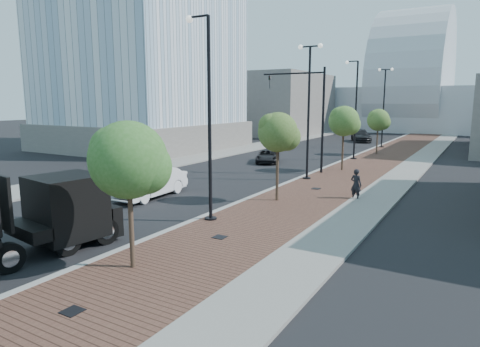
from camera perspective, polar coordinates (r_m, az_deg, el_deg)
The scene contains 23 objects.
sidewalk at distance 46.53m, azimuth 20.54°, elevation 2.42°, with size 7.00×140.00×0.12m, color #4C2D23.
concrete_strip at distance 46.16m, azimuth 23.83°, elevation 2.16°, with size 2.40×140.00×0.13m, color slate.
curb at distance 47.24m, azimuth 16.36°, elevation 2.76°, with size 0.30×140.00×0.14m, color gray.
west_sidewalk at distance 51.90m, azimuth 2.29°, elevation 3.73°, with size 4.00×140.00×0.12m, color slate.
white_sedan at distance 24.89m, azimuth -12.14°, elevation -1.22°, with size 1.81×5.19×1.71m, color white.
dark_car_mid at distance 38.24m, azimuth 3.78°, elevation 2.34°, with size 1.93×4.18×1.16m, color black.
dark_car_far at distance 60.46m, azimuth 16.07°, elevation 4.91°, with size 2.21×5.45×1.58m, color black.
pedestrian at distance 24.41m, azimuth 15.44°, elevation -1.47°, with size 0.65×0.43×1.79m, color black.
streetlight_1 at distance 18.96m, azimuth -4.42°, elevation 6.24°, with size 1.44×0.56×9.21m.
streetlight_2 at distance 29.56m, azimuth 9.26°, elevation 8.32°, with size 1.72×0.56×9.28m.
streetlight_3 at distance 41.01m, azimuth 15.23°, elevation 7.80°, with size 1.44×0.56×9.21m.
streetlight_4 at distance 52.65m, azimuth 18.87°, elevation 8.50°, with size 1.72×0.56×9.28m.
traffic_mast at distance 32.68m, azimuth 9.71°, elevation 8.71°, with size 5.09×0.20×8.00m.
tree_0 at distance 13.71m, azimuth -14.68°, elevation 1.73°, with size 2.52×2.49×4.92m.
tree_1 at distance 22.78m, azimuth 5.28°, elevation 5.54°, with size 2.23×2.15×4.94m.
tree_2 at distance 34.01m, azimuth 13.97°, elevation 6.88°, with size 2.41×2.37×5.16m.
tree_3 at distance 45.64m, azimuth 18.28°, elevation 6.88°, with size 2.31×2.25×4.74m.
tower_podium at distance 51.68m, azimuth -12.87°, elevation 5.07°, with size 19.00×19.00×3.00m, color #68625D.
convention_center at distance 91.52m, azimuth 22.32°, elevation 9.35°, with size 50.00×30.00×50.00m.
commercial_block_nw at distance 72.63m, azimuth 4.91°, elevation 9.33°, with size 14.00×20.00×10.00m, color #69635E.
utility_cover_0 at distance 12.27m, azimuth -21.75°, elevation -16.92°, with size 0.50×0.50×0.02m, color black.
utility_cover_1 at distance 17.07m, azimuth -2.76°, elevation -8.58°, with size 0.50×0.50×0.02m, color black.
utility_cover_2 at distance 26.65m, azimuth 10.26°, elevation -2.02°, with size 0.50×0.50×0.02m, color black.
Camera 1 is at (11.28, -5.55, 5.50)m, focal length 31.51 mm.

